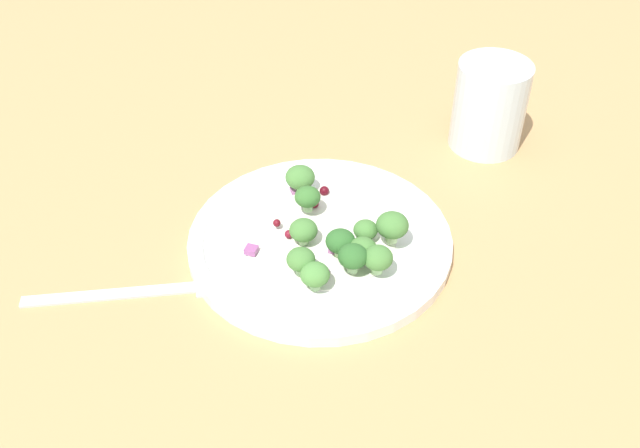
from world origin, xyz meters
The scene contains 24 objects.
ground_plane centered at (0.00, 0.00, -1.00)cm, with size 180.00×180.00×2.00cm, color tan.
plate centered at (-1.68, 2.36, 0.86)cm, with size 24.43×24.43×1.70cm.
dressing_pool centered at (-1.68, 2.36, 1.30)cm, with size 14.17×14.17×0.20cm, color white.
broccoli_floret_0 centered at (0.09, 1.54, 2.88)cm, with size 2.57×2.57×2.60cm.
broccoli_floret_1 centered at (1.71, 7.19, 3.50)cm, with size 2.60×2.60×2.63cm.
broccoli_floret_2 centered at (0.73, 9.09, 3.30)cm, with size 2.60×2.60×2.64cm.
broccoli_floret_3 centered at (-3.79, -0.36, 3.44)cm, with size 2.46×2.46×2.49cm.
broccoli_floret_4 centered at (-3.32, 8.73, 3.69)cm, with size 2.94×2.94×2.97cm.
broccoli_floret_5 centered at (4.68, 5.08, 3.03)cm, with size 2.52×2.52×2.55cm.
broccoli_floret_6 centered at (3.83, 3.29, 3.28)cm, with size 2.48×2.48×2.51cm.
broccoli_floret_7 centered at (0.02, 5.21, 3.04)cm, with size 2.65×2.65×2.68cm.
broccoli_floret_8 centered at (-6.70, -2.32, 2.97)cm, with size 2.91×2.91×2.94cm.
broccoli_floret_9 centered at (-2.89, 6.37, 2.56)cm, with size 2.23×2.23×2.26cm.
broccoli_floret_10 centered at (-0.40, 7.36, 3.01)cm, with size 2.50×2.50×2.53cm.
cranberry_0 centered at (-0.59, -1.56, 2.15)cm, with size 0.73×0.73×0.73cm, color maroon.
cranberry_1 centered at (-7.34, -0.33, 1.72)cm, with size 0.96×0.96×0.96cm, color #4C0A14.
cranberry_2 centered at (0.33, -0.34, 1.86)cm, with size 0.77×0.77×0.77cm, color maroon.
cranberry_3 centered at (-5.12, 0.11, 1.76)cm, with size 0.93×0.93×0.93cm, color maroon.
onion_bit_0 centered at (-0.52, 4.59, 1.54)cm, with size 1.27×1.36×0.53cm, color #A35B93.
onion_bit_1 centered at (3.27, -2.04, 1.77)cm, with size 1.03×1.08×0.55cm, color #934C84.
onion_bit_2 centered at (2.98, 4.99, 1.57)cm, with size 1.09×0.96×0.43cm, color #934C84.
onion_bit_3 centered at (-6.49, -2.60, 1.47)cm, with size 1.04×1.31×0.39cm, color #A35B93.
fork centered at (10.58, -8.61, 0.25)cm, with size 11.78×16.50×0.50cm.
water_glass centered at (-24.84, 11.00, 4.83)cm, with size 7.76×7.76×9.65cm, color silver.
Camera 1 is at (43.21, 24.85, 46.20)cm, focal length 40.96 mm.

